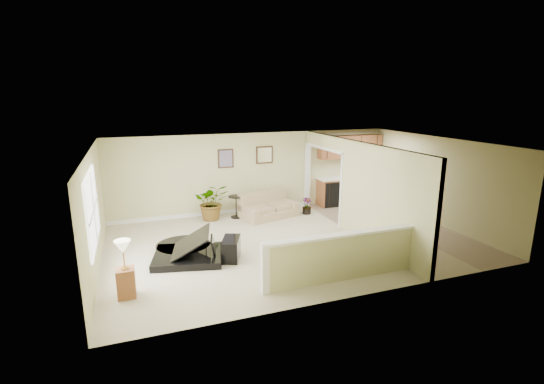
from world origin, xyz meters
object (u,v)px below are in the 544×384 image
object	(u,v)px
small_plant	(307,207)
loveseat	(268,205)
palm_plant	(212,202)
lamp_stand	(125,273)
accent_table	(236,204)
piano	(184,233)
piano_bench	(231,249)

from	to	relation	value
small_plant	loveseat	bearing A→B (deg)	172.72
palm_plant	small_plant	xyz separation A→B (m)	(2.91, -0.43, -0.32)
small_plant	lamp_stand	world-z (taller)	lamp_stand
loveseat	accent_table	size ratio (longest dim) A/B	2.80
small_plant	lamp_stand	bearing A→B (deg)	-145.79
loveseat	accent_table	world-z (taller)	loveseat
piano	palm_plant	xyz separation A→B (m)	(1.17, 2.60, -0.05)
piano_bench	lamp_stand	size ratio (longest dim) A/B	0.66
accent_table	piano_bench	bearing A→B (deg)	-107.10
palm_plant	small_plant	size ratio (longest dim) A/B	2.14
loveseat	palm_plant	size ratio (longest dim) A/B	1.72
palm_plant	accent_table	bearing A→B (deg)	-4.64
piano_bench	lamp_stand	distance (m)	2.48
piano	loveseat	size ratio (longest dim) A/B	1.06
piano_bench	small_plant	world-z (taller)	small_plant
palm_plant	lamp_stand	xyz separation A→B (m)	(-2.44, -4.07, -0.07)
piano_bench	loveseat	distance (m)	3.34
piano_bench	accent_table	size ratio (longest dim) A/B	1.07
loveseat	palm_plant	world-z (taller)	palm_plant
lamp_stand	small_plant	bearing A→B (deg)	34.21
lamp_stand	piano	bearing A→B (deg)	48.94
accent_table	lamp_stand	xyz separation A→B (m)	(-3.16, -4.01, 0.03)
small_plant	palm_plant	bearing A→B (deg)	171.53
palm_plant	small_plant	bearing A→B (deg)	-8.47
loveseat	small_plant	xyz separation A→B (m)	(1.22, -0.16, -0.14)
lamp_stand	accent_table	bearing A→B (deg)	51.73
piano	lamp_stand	size ratio (longest dim) A/B	1.82
palm_plant	lamp_stand	distance (m)	4.74
accent_table	small_plant	distance (m)	2.23
piano_bench	small_plant	bearing A→B (deg)	40.03
piano	piano_bench	size ratio (longest dim) A/B	2.78
piano	lamp_stand	bearing A→B (deg)	-118.36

